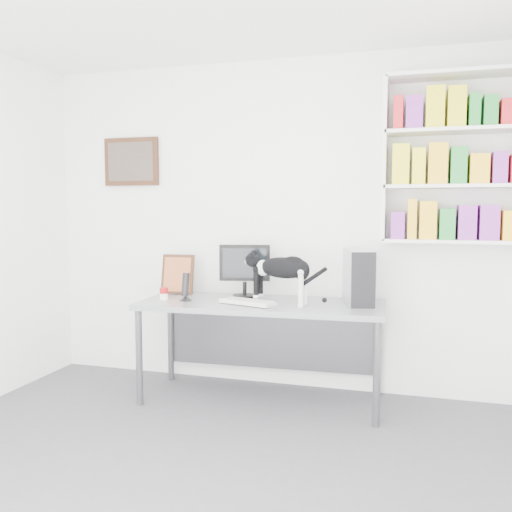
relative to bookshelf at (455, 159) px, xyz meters
name	(u,v)px	position (x,y,z in m)	size (l,w,h in m)	color
room	(170,238)	(-1.40, -1.85, -0.50)	(4.01, 4.01, 2.70)	#515156
bookshelf	(455,159)	(0.00, 0.00, 0.00)	(1.03, 0.28, 1.24)	white
wall_art	(131,162)	(-2.70, 0.12, 0.05)	(0.52, 0.04, 0.42)	#4D2D18
desk	(261,351)	(-1.38, -0.29, -1.46)	(1.86, 0.72, 0.77)	gray
monitor	(245,270)	(-1.58, -0.10, -0.86)	(0.41, 0.19, 0.43)	black
keyboard	(248,302)	(-1.45, -0.41, -1.06)	(0.43, 0.16, 0.03)	silver
pc_tower	(359,277)	(-0.66, -0.17, -0.87)	(0.18, 0.41, 0.41)	#ACACB1
speaker	(186,286)	(-1.97, -0.39, -0.96)	(0.10, 0.10, 0.23)	black
leaning_print	(178,274)	(-2.16, -0.10, -0.91)	(0.28, 0.11, 0.34)	#4D2D18
soup_can	(164,294)	(-2.15, -0.40, -1.03)	(0.07, 0.07, 0.10)	#A90E12
cat	(282,280)	(-1.21, -0.34, -0.89)	(0.60, 0.16, 0.37)	black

